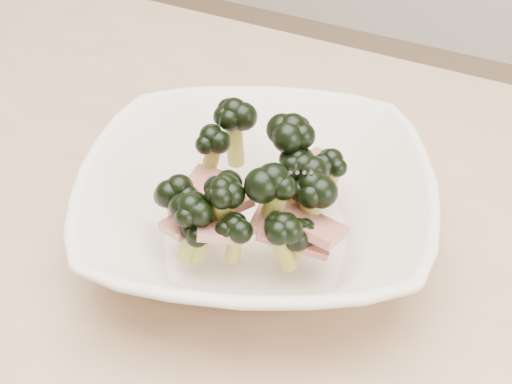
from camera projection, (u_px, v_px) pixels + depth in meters
dining_table at (242, 335)px, 0.65m from camera, size 1.20×0.80×0.75m
broccoli_dish at (256, 204)px, 0.58m from camera, size 0.38×0.38×0.12m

